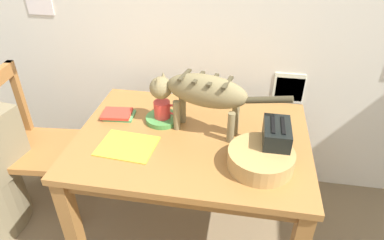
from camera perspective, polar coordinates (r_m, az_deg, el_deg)
The scene contains 10 objects.
wall_rear at distance 2.10m, azimuth 5.05°, elevation 19.26°, with size 5.17×0.11×2.50m.
dining_table at distance 1.80m, azimuth 0.00°, elevation -5.12°, with size 1.19×0.86×0.73m.
cat at distance 1.68m, azimuth 1.43°, elevation 4.67°, with size 0.71×0.23×0.32m.
saucer_bowl at distance 1.86m, azimuth -4.95°, elevation 0.21°, with size 0.18×0.18×0.03m, color #489043.
coffee_mug at distance 1.83m, azimuth -4.93°, elevation 1.79°, with size 0.13×0.09×0.09m.
magazine at distance 1.70m, azimuth -10.80°, elevation -4.29°, with size 0.27×0.22×0.01m, color #F9AF32.
book_stack at distance 1.94m, azimuth -12.29°, elevation 0.92°, with size 0.18×0.14×0.03m.
wicker_basket at distance 1.56m, azimuth 11.44°, elevation -6.37°, with size 0.30×0.30×0.09m.
toaster at distance 1.62m, azimuth 13.82°, elevation -3.38°, with size 0.12×0.20×0.18m.
wooden_chair_far at distance 2.30m, azimuth -24.38°, elevation -4.23°, with size 0.46×0.46×0.95m.
Camera 1 is at (0.18, 0.13, 1.75)m, focal length 31.80 mm.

